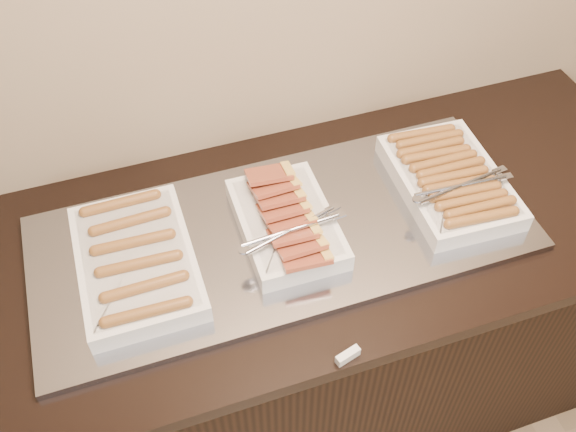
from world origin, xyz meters
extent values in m
cube|color=black|center=(0.00, 2.13, 0.43)|extent=(2.00, 0.70, 0.86)
cube|color=black|center=(0.00, 2.13, 0.88)|extent=(2.06, 0.76, 0.04)
cube|color=#9598A3|center=(-0.02, 2.13, 0.91)|extent=(1.20, 0.50, 0.02)
cube|color=silver|center=(-0.37, 2.13, 0.95)|extent=(0.26, 0.39, 0.05)
cylinder|color=brown|center=(-0.37, 1.97, 0.98)|extent=(0.17, 0.03, 0.03)
cylinder|color=brown|center=(-0.37, 2.03, 0.98)|extent=(0.17, 0.03, 0.03)
cylinder|color=brown|center=(-0.37, 2.10, 0.98)|extent=(0.17, 0.03, 0.03)
cylinder|color=brown|center=(-0.37, 2.16, 0.98)|extent=(0.17, 0.03, 0.03)
cylinder|color=brown|center=(-0.36, 2.23, 0.98)|extent=(0.17, 0.03, 0.03)
cylinder|color=brown|center=(-0.38, 2.29, 0.98)|extent=(0.17, 0.03, 0.03)
cube|color=silver|center=(-0.01, 2.13, 0.95)|extent=(0.22, 0.33, 0.05)
cube|color=#A84F36|center=(-0.01, 2.00, 0.97)|extent=(0.11, 0.10, 0.04)
cube|color=#A84F36|center=(-0.01, 2.04, 0.97)|extent=(0.11, 0.09, 0.04)
cube|color=#A84F36|center=(-0.02, 2.08, 0.98)|extent=(0.11, 0.09, 0.04)
cube|color=#A84F36|center=(-0.01, 2.11, 0.98)|extent=(0.11, 0.09, 0.04)
cube|color=#A84F36|center=(-0.02, 2.15, 0.98)|extent=(0.11, 0.09, 0.04)
cube|color=#A84F36|center=(-0.01, 2.18, 0.99)|extent=(0.11, 0.09, 0.04)
cube|color=#A84F36|center=(-0.02, 2.22, 0.99)|extent=(0.11, 0.09, 0.04)
cube|color=#A84F36|center=(-0.01, 2.26, 0.99)|extent=(0.12, 0.10, 0.04)
cube|color=silver|center=(0.42, 2.13, 0.95)|extent=(0.27, 0.38, 0.05)
cylinder|color=brown|center=(0.42, 1.97, 0.98)|extent=(0.17, 0.04, 0.03)
cylinder|color=brown|center=(0.43, 2.00, 0.98)|extent=(0.17, 0.03, 0.03)
cylinder|color=brown|center=(0.42, 2.03, 0.98)|extent=(0.17, 0.04, 0.03)
cylinder|color=brown|center=(0.42, 2.06, 0.98)|extent=(0.17, 0.04, 0.03)
cylinder|color=brown|center=(0.42, 2.09, 0.98)|extent=(0.17, 0.04, 0.03)
cylinder|color=brown|center=(0.42, 2.12, 0.98)|extent=(0.17, 0.04, 0.03)
cylinder|color=brown|center=(0.43, 2.14, 0.98)|extent=(0.17, 0.03, 0.03)
cylinder|color=brown|center=(0.43, 2.17, 0.98)|extent=(0.17, 0.03, 0.03)
cylinder|color=brown|center=(0.42, 2.20, 0.98)|extent=(0.17, 0.04, 0.03)
cylinder|color=brown|center=(0.42, 2.23, 0.98)|extent=(0.17, 0.03, 0.03)
cylinder|color=brown|center=(0.43, 2.26, 0.98)|extent=(0.17, 0.03, 0.03)
cylinder|color=brown|center=(0.42, 2.29, 0.98)|extent=(0.17, 0.04, 0.03)
cube|color=silver|center=(0.00, 1.77, 0.91)|extent=(0.06, 0.03, 0.02)
camera|label=1|loc=(-0.33, 1.18, 2.10)|focal=40.00mm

